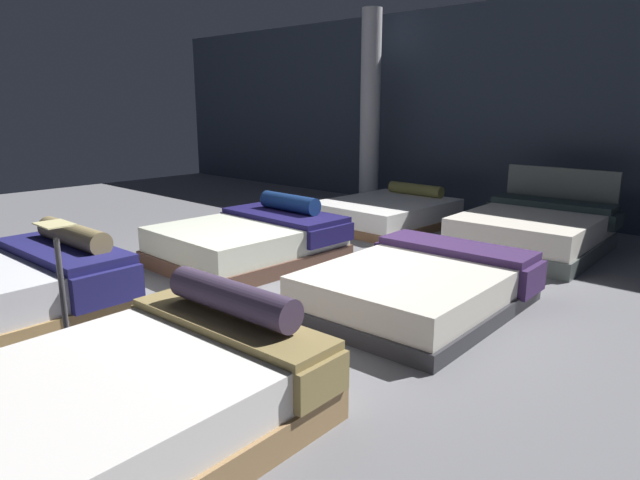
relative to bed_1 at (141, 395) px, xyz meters
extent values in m
cube|color=slate|center=(-1.22, 2.41, -0.26)|extent=(18.00, 18.00, 0.02)
cube|color=#333D4C|center=(-1.22, 7.60, 1.50)|extent=(18.00, 0.06, 3.50)
cube|color=navy|center=(-2.44, 0.62, 0.31)|extent=(1.60, 0.67, 0.08)
cube|color=navy|center=(-3.25, 0.60, 0.11)|extent=(0.10, 0.63, 0.30)
cube|color=navy|center=(-1.62, 0.64, 0.11)|extent=(0.10, 0.63, 0.30)
cylinder|color=olive|center=(-2.44, 0.73, 0.43)|extent=(1.09, 0.24, 0.22)
cube|color=#9A764C|center=(0.00, -0.05, -0.15)|extent=(1.69, 2.01, 0.20)
cube|color=white|center=(0.00, -0.05, 0.08)|extent=(1.63, 1.94, 0.26)
cube|color=olive|center=(-0.03, 0.67, 0.24)|extent=(1.61, 0.50, 0.06)
cube|color=olive|center=(-0.83, 0.64, 0.09)|extent=(0.07, 0.43, 0.24)
cube|color=olive|center=(0.78, 0.71, 0.09)|extent=(0.07, 0.43, 0.24)
cylinder|color=#3D3047|center=(-0.03, 0.71, 0.40)|extent=(1.08, 0.26, 0.22)
cube|color=brown|center=(-2.39, 2.77, -0.16)|extent=(1.69, 2.07, 0.18)
cube|color=silver|center=(-2.39, 2.77, 0.07)|extent=(1.63, 2.01, 0.29)
cube|color=#19154B|center=(-2.38, 3.38, 0.25)|extent=(1.65, 0.78, 0.06)
cube|color=#19154B|center=(-3.20, 3.40, 0.11)|extent=(0.08, 0.75, 0.21)
cube|color=#19154B|center=(-1.55, 3.37, 0.11)|extent=(0.08, 0.75, 0.21)
cylinder|color=navy|center=(-2.37, 3.48, 0.39)|extent=(0.92, 0.24, 0.22)
cube|color=#2F2F34|center=(0.02, 2.81, -0.18)|extent=(1.67, 2.17, 0.15)
cube|color=silver|center=(0.02, 2.81, 0.03)|extent=(1.61, 2.10, 0.27)
cube|color=#3C2554|center=(-0.02, 3.57, 0.20)|extent=(1.58, 0.58, 0.08)
cube|color=#3C2554|center=(-0.82, 3.54, 0.02)|extent=(0.10, 0.51, 0.28)
cube|color=#3C2554|center=(0.78, 3.61, 0.02)|extent=(0.10, 0.51, 0.28)
cube|color=brown|center=(-2.40, 5.59, -0.19)|extent=(1.69, 2.08, 0.12)
cube|color=white|center=(-2.40, 5.59, 0.01)|extent=(1.63, 2.02, 0.28)
cylinder|color=olive|center=(-2.38, 6.37, 0.24)|extent=(1.00, 0.21, 0.19)
cube|color=#505854|center=(-0.07, 5.59, -0.15)|extent=(1.70, 2.09, 0.20)
cube|color=silver|center=(-0.07, 5.59, 0.10)|extent=(1.64, 2.03, 0.30)
cube|color=#505854|center=(-0.12, 6.59, 0.25)|extent=(1.51, 0.11, 1.01)
cube|color=#283636|center=(-0.10, 6.32, 0.29)|extent=(1.61, 0.55, 0.08)
cube|color=#283636|center=(-0.92, 6.28, 0.15)|extent=(0.11, 0.48, 0.20)
cube|color=#283636|center=(0.71, 6.36, 0.15)|extent=(0.11, 0.48, 0.20)
cylinder|color=#3F3F44|center=(-1.22, 0.10, -0.24)|extent=(0.24, 0.24, 0.02)
cylinder|color=#3F3F44|center=(-1.22, 0.10, 0.23)|extent=(0.04, 0.04, 0.97)
cube|color=beige|center=(-1.22, 0.10, 0.81)|extent=(0.28, 0.20, 0.01)
cylinder|color=silver|center=(-3.73, 6.84, 1.50)|extent=(0.36, 0.36, 3.50)
camera|label=1|loc=(2.75, -1.43, 1.64)|focal=31.49mm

